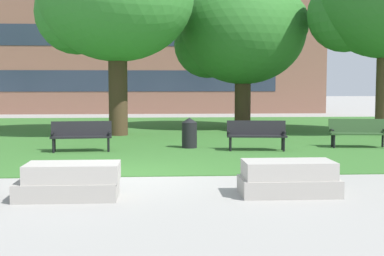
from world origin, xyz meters
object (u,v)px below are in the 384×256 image
at_px(concrete_block_left, 288,179).
at_px(concrete_block_center, 70,182).
at_px(park_bench_far_right, 256,133).
at_px(park_bench_near_right, 358,131).
at_px(trash_bin, 189,133).
at_px(park_bench_far_left, 81,134).

bearing_deg(concrete_block_left, concrete_block_center, -179.29).
bearing_deg(park_bench_far_right, park_bench_near_right, 9.17).
bearing_deg(concrete_block_center, park_bench_near_right, 41.39).
relative_size(park_bench_far_right, trash_bin, 1.92).
bearing_deg(park_bench_near_right, park_bench_far_right, -170.83).
height_order(park_bench_far_left, park_bench_far_right, same).
distance_m(park_bench_near_right, park_bench_far_right, 3.42).
relative_size(concrete_block_left, park_bench_far_right, 0.98).
relative_size(concrete_block_center, park_bench_near_right, 0.99).
bearing_deg(park_bench_near_right, concrete_block_left, -119.67).
bearing_deg(trash_bin, park_bench_far_right, -20.39).
relative_size(park_bench_far_left, park_bench_far_right, 1.00).
relative_size(concrete_block_center, concrete_block_left, 1.02).
relative_size(park_bench_near_right, park_bench_far_right, 1.00).
relative_size(concrete_block_center, trash_bin, 1.91).
distance_m(concrete_block_center, park_bench_far_right, 7.94).
bearing_deg(concrete_block_left, park_bench_far_left, 125.94).
height_order(park_bench_near_right, park_bench_far_right, same).
xyz_separation_m(concrete_block_center, park_bench_far_right, (4.59, 6.47, 0.23)).
bearing_deg(concrete_block_center, trash_bin, 70.35).
distance_m(concrete_block_left, park_bench_far_left, 8.02).
bearing_deg(concrete_block_center, concrete_block_left, 0.71).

